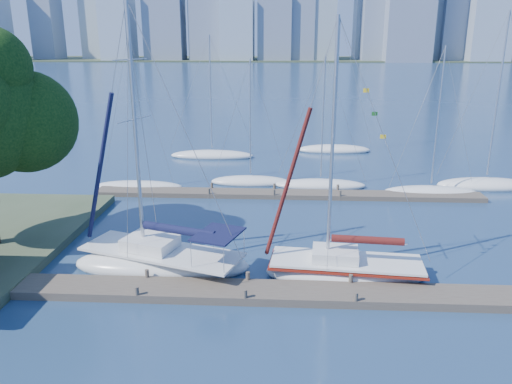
{
  "coord_description": "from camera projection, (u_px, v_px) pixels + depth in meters",
  "views": [
    {
      "loc": [
        1.61,
        -21.19,
        11.61
      ],
      "look_at": [
        0.23,
        4.0,
        3.96
      ],
      "focal_mm": 35.0,
      "sensor_mm": 36.0,
      "label": 1
    }
  ],
  "objects": [
    {
      "name": "far_dock",
      "position": [
        287.0,
        194.0,
        38.83
      ],
      "size": [
        30.0,
        1.8,
        0.36
      ],
      "primitive_type": "cube",
      "color": "#4C4138",
      "rests_on": "ground"
    },
    {
      "name": "sailboat_navy",
      "position": [
        161.0,
        251.0,
        26.16
      ],
      "size": [
        9.78,
        5.86,
        14.15
      ],
      "rotation": [
        0.0,
        0.0,
        -0.33
      ],
      "color": "silver",
      "rests_on": "ground"
    },
    {
      "name": "bg_boat_0",
      "position": [
        139.0,
        186.0,
        40.9
      ],
      "size": [
        7.38,
        4.75,
        12.46
      ],
      "rotation": [
        0.0,
        0.0,
        -0.43
      ],
      "color": "silver",
      "rests_on": "ground"
    },
    {
      "name": "far_shore",
      "position": [
        282.0,
        59.0,
        329.48
      ],
      "size": [
        800.0,
        100.0,
        1.5
      ],
      "primitive_type": "cube",
      "color": "#38472D",
      "rests_on": "ground"
    },
    {
      "name": "sailboat_maroon",
      "position": [
        346.0,
        258.0,
        25.29
      ],
      "size": [
        8.4,
        3.43,
        13.31
      ],
      "rotation": [
        0.0,
        0.0,
        -0.09
      ],
      "color": "silver",
      "rests_on": "ground"
    },
    {
      "name": "near_dock",
      "position": [
        247.0,
        292.0,
        23.64
      ],
      "size": [
        26.0,
        2.0,
        0.4
      ],
      "primitive_type": "cube",
      "color": "#4C4138",
      "rests_on": "ground"
    },
    {
      "name": "bg_boat_6",
      "position": [
        212.0,
        155.0,
        51.74
      ],
      "size": [
        8.94,
        4.01,
        12.58
      ],
      "rotation": [
        0.0,
        0.0,
        0.2
      ],
      "color": "silver",
      "rests_on": "ground"
    },
    {
      "name": "bg_boat_5",
      "position": [
        486.0,
        185.0,
        41.0
      ],
      "size": [
        8.07,
        3.08,
        14.24
      ],
      "rotation": [
        0.0,
        0.0,
        -0.07
      ],
      "color": "silver",
      "rests_on": "ground"
    },
    {
      "name": "bg_boat_3",
      "position": [
        320.0,
        185.0,
        41.22
      ],
      "size": [
        7.69,
        4.5,
        10.93
      ],
      "rotation": [
        0.0,
        0.0,
        -0.36
      ],
      "color": "silver",
      "rests_on": "ground"
    },
    {
      "name": "bg_boat_7",
      "position": [
        334.0,
        149.0,
        54.46
      ],
      "size": [
        8.13,
        3.58,
        14.2
      ],
      "rotation": [
        0.0,
        0.0,
        -0.16
      ],
      "color": "silver",
      "rests_on": "ground"
    },
    {
      "name": "bg_boat_1",
      "position": [
        251.0,
        181.0,
        42.21
      ],
      "size": [
        6.97,
        4.53,
        10.61
      ],
      "rotation": [
        0.0,
        0.0,
        -0.41
      ],
      "color": "silver",
      "rests_on": "ground"
    },
    {
      "name": "bg_boat_4",
      "position": [
        430.0,
        192.0,
        39.31
      ],
      "size": [
        7.55,
        3.98,
        11.63
      ],
      "rotation": [
        0.0,
        0.0,
        0.28
      ],
      "color": "silver",
      "rests_on": "ground"
    },
    {
      "name": "ground",
      "position": [
        247.0,
        296.0,
        23.7
      ],
      "size": [
        700.0,
        700.0,
        0.0
      ],
      "primitive_type": "plane",
      "color": "navy",
      "rests_on": "ground"
    }
  ]
}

